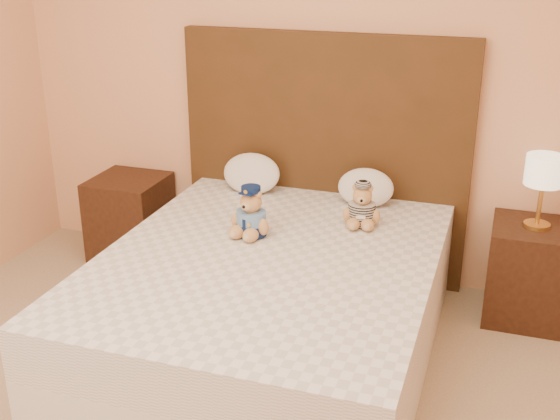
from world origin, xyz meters
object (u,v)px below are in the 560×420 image
object	(u,v)px
nightstand_right	(530,272)
lamp	(544,174)
pillow_right	(366,186)
bed	(269,304)
teddy_prisoner	(362,205)
nightstand_left	(131,218)
pillow_left	(251,172)
teddy_police	(251,211)

from	to	relation	value
nightstand_right	lamp	bearing A→B (deg)	180.00
lamp	pillow_right	world-z (taller)	lamp
bed	teddy_prisoner	size ratio (longest dim) A/B	8.40
nightstand_left	teddy_prisoner	distance (m)	1.67
nightstand_left	pillow_left	size ratio (longest dim) A/B	1.53
bed	teddy_police	bearing A→B (deg)	129.23
nightstand_left	nightstand_right	size ratio (longest dim) A/B	1.00
nightstand_right	teddy_prisoner	size ratio (longest dim) A/B	2.31
teddy_prisoner	lamp	bearing A→B (deg)	9.89
nightstand_left	teddy_police	world-z (taller)	teddy_police
bed	teddy_prisoner	bearing A→B (deg)	55.86
nightstand_left	nightstand_right	world-z (taller)	same
teddy_police	pillow_left	world-z (taller)	teddy_police
nightstand_right	teddy_prisoner	world-z (taller)	teddy_prisoner
teddy_police	pillow_left	distance (m)	0.67
nightstand_left	pillow_right	distance (m)	1.60
lamp	nightstand_right	bearing A→B (deg)	0.00
bed	nightstand_right	bearing A→B (deg)	32.62
nightstand_right	pillow_right	bearing A→B (deg)	178.19
pillow_right	nightstand_left	bearing A→B (deg)	-178.89
lamp	teddy_police	xyz separation A→B (m)	(-1.42, -0.60, -0.16)
pillow_left	pillow_right	size ratio (longest dim) A/B	1.10
nightstand_right	teddy_prisoner	bearing A→B (deg)	-162.45
nightstand_right	teddy_police	size ratio (longest dim) A/B	2.06
nightstand_right	bed	bearing A→B (deg)	-147.38
teddy_police	pillow_left	bearing A→B (deg)	122.44
bed	pillow_right	world-z (taller)	pillow_right
nightstand_right	pillow_right	world-z (taller)	pillow_right
teddy_prisoner	nightstand_left	bearing A→B (deg)	162.24
lamp	pillow_right	bearing A→B (deg)	178.19
nightstand_right	pillow_left	bearing A→B (deg)	178.96
lamp	pillow_left	bearing A→B (deg)	178.96
lamp	teddy_police	world-z (taller)	lamp
teddy_police	teddy_prisoner	distance (m)	0.60
nightstand_right	lamp	world-z (taller)	lamp
nightstand_left	nightstand_right	bearing A→B (deg)	0.00
pillow_left	pillow_right	world-z (taller)	pillow_left
lamp	pillow_left	world-z (taller)	lamp
nightstand_right	teddy_police	xyz separation A→B (m)	(-1.42, -0.60, 0.41)
pillow_right	lamp	bearing A→B (deg)	-1.81
bed	pillow_right	bearing A→B (deg)	70.02
teddy_prisoner	pillow_left	bearing A→B (deg)	149.62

